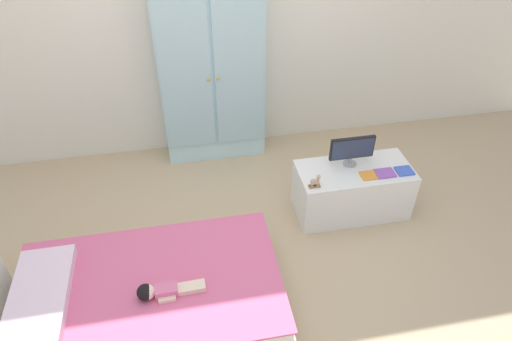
# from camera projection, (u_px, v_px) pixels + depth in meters

# --- Properties ---
(ground_plane) EXTENTS (10.00, 10.00, 0.02)m
(ground_plane) POSITION_uv_depth(u_px,v_px,m) (241.00, 268.00, 3.09)
(ground_plane) COLOR tan
(bed) EXTENTS (1.60, 0.96, 0.27)m
(bed) POSITION_uv_depth(u_px,v_px,m) (151.00, 298.00, 2.73)
(bed) COLOR beige
(bed) RESTS_ON ground_plane
(pillow) EXTENTS (0.32, 0.69, 0.07)m
(pillow) POSITION_uv_depth(u_px,v_px,m) (39.00, 297.00, 2.53)
(pillow) COLOR silver
(pillow) RESTS_ON bed
(doll) EXTENTS (0.39, 0.13, 0.10)m
(doll) POSITION_uv_depth(u_px,v_px,m) (158.00, 291.00, 2.56)
(doll) COLOR #D6668E
(doll) RESTS_ON bed
(wardrobe) EXTENTS (0.86, 0.30, 1.63)m
(wardrobe) POSITION_uv_depth(u_px,v_px,m) (211.00, 71.00, 3.66)
(wardrobe) COLOR silver
(wardrobe) RESTS_ON ground_plane
(tv_stand) EXTENTS (0.85, 0.41, 0.40)m
(tv_stand) POSITION_uv_depth(u_px,v_px,m) (352.00, 190.00, 3.42)
(tv_stand) COLOR silver
(tv_stand) RESTS_ON ground_plane
(tv_monitor) EXTENTS (0.34, 0.10, 0.24)m
(tv_monitor) POSITION_uv_depth(u_px,v_px,m) (352.00, 149.00, 3.26)
(tv_monitor) COLOR #99999E
(tv_monitor) RESTS_ON tv_stand
(rocking_horse_toy) EXTENTS (0.08, 0.04, 0.10)m
(rocking_horse_toy) POSITION_uv_depth(u_px,v_px,m) (316.00, 182.00, 3.11)
(rocking_horse_toy) COLOR #8E6642
(rocking_horse_toy) RESTS_ON tv_stand
(book_orange) EXTENTS (0.11, 0.10, 0.01)m
(book_orange) POSITION_uv_depth(u_px,v_px,m) (368.00, 175.00, 3.23)
(book_orange) COLOR orange
(book_orange) RESTS_ON tv_stand
(book_purple) EXTENTS (0.14, 0.11, 0.01)m
(book_purple) POSITION_uv_depth(u_px,v_px,m) (385.00, 173.00, 3.25)
(book_purple) COLOR #8E51B2
(book_purple) RESTS_ON tv_stand
(book_blue) EXTENTS (0.12, 0.11, 0.01)m
(book_blue) POSITION_uv_depth(u_px,v_px,m) (404.00, 171.00, 3.27)
(book_blue) COLOR blue
(book_blue) RESTS_ON tv_stand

